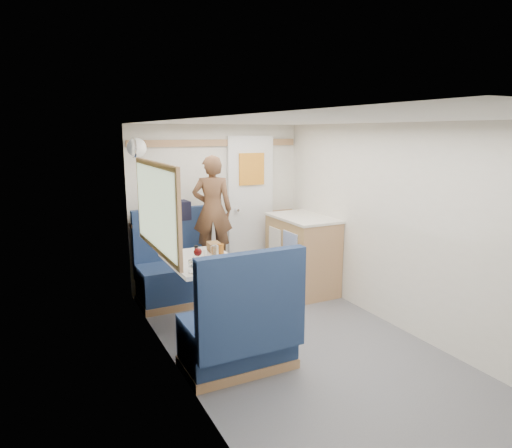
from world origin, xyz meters
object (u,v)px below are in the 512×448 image
galley_counter (302,253)px  person (212,210)px  bench_far (177,276)px  tumbler_left (192,267)px  tumbler_mid (174,247)px  wine_glass (198,253)px  bread_loaf (215,247)px  cheese_block (204,260)px  orange_fruit (222,259)px  dinette_table (203,275)px  bench_near (240,336)px  salt_grinder (205,253)px  dome_light (137,148)px  tumbler_right (215,252)px  pepper_grinder (196,250)px  beer_glass (221,249)px  duffel_bag (169,211)px  tray (208,260)px

galley_counter → person: bearing=170.7°
bench_far → tumbler_left: bench_far is taller
bench_far → tumbler_mid: 0.70m
wine_glass → bread_loaf: bearing=51.4°
galley_counter → tumbler_left: 1.95m
person → cheese_block: bearing=86.7°
orange_fruit → tumbler_left: 0.34m
orange_fruit → tumbler_left: size_ratio=0.65×
orange_fruit → wine_glass: size_ratio=0.45×
dinette_table → bench_near: (-0.00, -0.86, -0.27)m
person → wine_glass: size_ratio=7.23×
wine_glass → salt_grinder: wine_glass is taller
dome_light → galley_counter: (1.86, -0.30, -1.28)m
orange_fruit → tumbler_right: tumbler_right is taller
wine_glass → bread_loaf: 0.51m
cheese_block → bench_near: bearing=-87.4°
bench_far → tumbler_right: size_ratio=8.56×
galley_counter → orange_fruit: bearing=-149.5°
wine_glass → tumbler_mid: bearing=95.7°
bread_loaf → cheese_block: bearing=-124.7°
bench_far → galley_counter: size_ratio=1.14×
bench_near → pepper_grinder: 1.12m
tumbler_right → beer_glass: tumbler_right is taller
dinette_table → beer_glass: size_ratio=9.09×
tumbler_left → wine_glass: bearing=58.2°
duffel_bag → tray: bearing=-93.0°
dome_light → beer_glass: (0.61, -0.76, -0.98)m
duffel_bag → salt_grinder: size_ratio=5.38×
dinette_table → beer_glass: (0.22, 0.09, 0.20)m
dinette_table → orange_fruit: bearing=-69.6°
bench_far → tumbler_left: bearing=-100.3°
bench_far → cheese_block: 1.10m
tumbler_mid → bench_far: bearing=71.1°
wine_glass → salt_grinder: bearing=56.8°
bench_near → duffel_bag: bearing=89.8°
bench_far → galley_counter: 1.51m
duffel_bag → orange_fruit: duffel_bag is taller
tumbler_right → salt_grinder: tumbler_right is taller
dinette_table → duffel_bag: size_ratio=2.02×
bench_far → wine_glass: 1.19m
dome_light → tumbler_mid: bearing=-64.9°
wine_glass → tumbler_mid: (-0.06, 0.57, -0.07)m
orange_fruit → bread_loaf: orange_fruit is taller
orange_fruit → beer_glass: 0.37m
bench_far → pepper_grinder: (-0.01, -0.71, 0.47)m
bread_loaf → galley_counter: bearing=15.4°
bench_near → bread_loaf: bearing=79.2°
orange_fruit → tumbler_right: bearing=84.0°
tumbler_right → beer_glass: bearing=44.5°
dome_light → salt_grinder: size_ratio=2.37×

